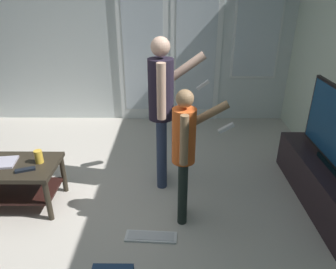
# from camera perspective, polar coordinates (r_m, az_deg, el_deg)

# --- Properties ---
(ground_plane) EXTENTS (5.28, 4.99, 0.02)m
(ground_plane) POSITION_cam_1_polar(r_m,az_deg,el_deg) (3.08, -15.16, -14.84)
(ground_plane) COLOR beige
(wall_back_with_doors) EXTENTS (5.28, 0.09, 2.90)m
(wall_back_with_doors) POSITION_cam_1_polar(r_m,az_deg,el_deg) (4.78, -8.12, 18.84)
(wall_back_with_doors) COLOR silver
(wall_back_with_doors) RESTS_ON ground_plane
(coffee_table) EXTENTS (1.00, 0.51, 0.45)m
(coffee_table) POSITION_cam_1_polar(r_m,az_deg,el_deg) (3.33, -27.64, -6.72)
(coffee_table) COLOR #2B241B
(coffee_table) RESTS_ON ground_plane
(tv_stand) EXTENTS (0.44, 1.52, 0.40)m
(tv_stand) POSITION_cam_1_polar(r_m,az_deg,el_deg) (3.42, 26.93, -8.11)
(tv_stand) COLOR black
(tv_stand) RESTS_ON ground_plane
(person_adult) EXTENTS (0.61, 0.44, 1.54)m
(person_adult) POSITION_cam_1_polar(r_m,az_deg,el_deg) (3.03, -1.04, 5.98)
(person_adult) COLOR #313D5D
(person_adult) RESTS_ON ground_plane
(person_child) EXTENTS (0.53, 0.33, 1.23)m
(person_child) POSITION_cam_1_polar(r_m,az_deg,el_deg) (2.58, 3.15, -2.23)
(person_child) COLOR #212A25
(person_child) RESTS_ON ground_plane
(loose_keyboard) EXTENTS (0.45, 0.15, 0.02)m
(loose_keyboard) POSITION_cam_1_polar(r_m,az_deg,el_deg) (2.79, -3.12, -18.16)
(loose_keyboard) COLOR white
(loose_keyboard) RESTS_ON ground_plane
(cup_near_edge) EXTENTS (0.07, 0.07, 0.13)m
(cup_near_edge) POSITION_cam_1_polar(r_m,az_deg,el_deg) (3.13, -22.59, -3.76)
(cup_near_edge) COLOR gold
(cup_near_edge) RESTS_ON coffee_table
(tv_remote_black) EXTENTS (0.18, 0.11, 0.02)m
(tv_remote_black) POSITION_cam_1_polar(r_m,az_deg,el_deg) (3.07, -24.67, -5.88)
(tv_remote_black) COLOR black
(tv_remote_black) RESTS_ON coffee_table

